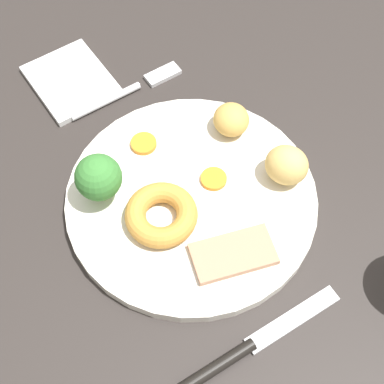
# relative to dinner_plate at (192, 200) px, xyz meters

# --- Properties ---
(dining_table) EXTENTS (1.20, 0.84, 0.04)m
(dining_table) POSITION_rel_dinner_plate_xyz_m (-0.00, 0.01, -0.02)
(dining_table) COLOR #2B2623
(dining_table) RESTS_ON ground
(dinner_plate) EXTENTS (0.27, 0.27, 0.01)m
(dinner_plate) POSITION_rel_dinner_plate_xyz_m (0.00, 0.00, 0.00)
(dinner_plate) COLOR silver
(dinner_plate) RESTS_ON dining_table
(meat_slice_main) EXTENTS (0.06, 0.09, 0.01)m
(meat_slice_main) POSITION_rel_dinner_plate_xyz_m (0.08, 0.00, 0.01)
(meat_slice_main) COLOR tan
(meat_slice_main) RESTS_ON dinner_plate
(yorkshire_pudding) EXTENTS (0.08, 0.08, 0.02)m
(yorkshire_pudding) POSITION_rel_dinner_plate_xyz_m (0.01, -0.04, 0.02)
(yorkshire_pudding) COLOR #C68938
(yorkshire_pudding) RESTS_ON dinner_plate
(roast_potato_left) EXTENTS (0.06, 0.06, 0.04)m
(roast_potato_left) POSITION_rel_dinner_plate_xyz_m (0.03, 0.10, 0.03)
(roast_potato_left) COLOR #D8B260
(roast_potato_left) RESTS_ON dinner_plate
(roast_potato_right) EXTENTS (0.05, 0.05, 0.03)m
(roast_potato_right) POSITION_rel_dinner_plate_xyz_m (-0.06, 0.08, 0.02)
(roast_potato_right) COLOR tan
(roast_potato_right) RESTS_ON dinner_plate
(carrot_coin_front) EXTENTS (0.03, 0.03, 0.01)m
(carrot_coin_front) POSITION_rel_dinner_plate_xyz_m (-0.01, 0.03, 0.01)
(carrot_coin_front) COLOR orange
(carrot_coin_front) RESTS_ON dinner_plate
(carrot_coin_back) EXTENTS (0.03, 0.03, 0.01)m
(carrot_coin_back) POSITION_rel_dinner_plate_xyz_m (-0.09, -0.01, 0.01)
(carrot_coin_back) COLOR orange
(carrot_coin_back) RESTS_ON dinner_plate
(broccoli_floret) EXTENTS (0.05, 0.05, 0.06)m
(broccoli_floret) POSITION_rel_dinner_plate_xyz_m (-0.05, -0.08, 0.04)
(broccoli_floret) COLOR #8CB766
(broccoli_floret) RESTS_ON dinner_plate
(fork) EXTENTS (0.03, 0.15, 0.01)m
(fork) POSITION_rel_dinner_plate_xyz_m (-0.18, 0.01, -0.00)
(fork) COLOR silver
(fork) RESTS_ON dining_table
(knife) EXTENTS (0.02, 0.19, 0.01)m
(knife) POSITION_rel_dinner_plate_xyz_m (0.17, -0.04, -0.00)
(knife) COLOR black
(knife) RESTS_ON dining_table
(folded_napkin) EXTENTS (0.12, 0.10, 0.01)m
(folded_napkin) POSITION_rel_dinner_plate_xyz_m (-0.23, -0.05, -0.00)
(folded_napkin) COLOR white
(folded_napkin) RESTS_ON dining_table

